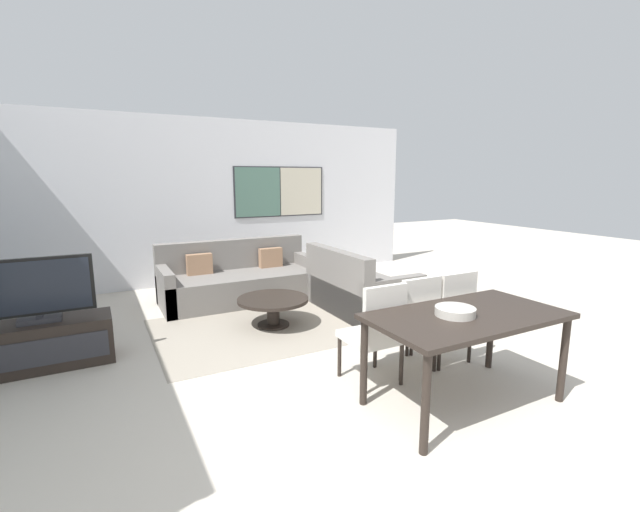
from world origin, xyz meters
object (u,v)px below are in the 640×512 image
(coffee_table, at_px, (273,305))
(dining_chair_left, at_px, (376,330))
(dining_table, at_px, (467,323))
(dining_chair_right, at_px, (448,313))
(television, at_px, (37,291))
(sofa_side, at_px, (357,291))
(fruit_bowl, at_px, (455,311))
(sofa_main, at_px, (240,281))
(dining_chair_centre, at_px, (412,319))
(tv_console, at_px, (43,344))

(coffee_table, distance_m, dining_chair_left, 1.87)
(dining_table, distance_m, dining_chair_right, 0.81)
(coffee_table, xyz_separation_m, dining_chair_right, (1.13, -1.78, 0.24))
(television, distance_m, sofa_side, 3.67)
(dining_chair_left, distance_m, dining_chair_right, 0.90)
(dining_chair_right, bearing_deg, fruit_bowl, -131.90)
(coffee_table, relative_size, dining_table, 0.55)
(television, relative_size, fruit_bowl, 3.14)
(dining_chair_left, bearing_deg, dining_table, -52.96)
(television, xyz_separation_m, sofa_main, (2.39, 1.38, -0.49))
(dining_table, distance_m, dining_chair_left, 0.76)
(dining_chair_right, bearing_deg, sofa_main, 109.86)
(dining_chair_centre, distance_m, dining_chair_right, 0.45)
(coffee_table, bearing_deg, tv_console, -179.10)
(television, relative_size, coffee_table, 1.12)
(dining_chair_right, bearing_deg, television, 153.64)
(dining_table, distance_m, fruit_bowl, 0.17)
(tv_console, distance_m, dining_chair_left, 3.20)
(sofa_side, height_order, coffee_table, sofa_side)
(television, distance_m, dining_chair_left, 3.19)
(tv_console, relative_size, dining_table, 0.77)
(tv_console, height_order, television, television)
(dining_chair_right, height_order, fruit_bowl, dining_chair_right)
(dining_chair_left, bearing_deg, dining_chair_right, 3.47)
(television, bearing_deg, dining_table, -37.91)
(tv_console, height_order, dining_table, dining_table)
(fruit_bowl, bearing_deg, tv_console, 141.11)
(dining_chair_centre, bearing_deg, dining_table, -90.00)
(sofa_side, bearing_deg, dining_chair_left, 151.62)
(television, relative_size, sofa_side, 0.64)
(dining_chair_right, bearing_deg, dining_chair_centre, 178.83)
(dining_table, relative_size, dining_chair_centre, 1.69)
(television, xyz_separation_m, dining_chair_right, (3.52, -1.75, -0.25))
(dining_table, height_order, fruit_bowl, fruit_bowl)
(coffee_table, height_order, dining_chair_right, dining_chair_right)
(sofa_side, relative_size, dining_chair_centre, 1.63)
(dining_chair_left, distance_m, dining_chair_centre, 0.45)
(sofa_side, distance_m, dining_table, 2.56)
(dining_chair_left, relative_size, dining_chair_centre, 1.00)
(television, height_order, sofa_side, television)
(tv_console, relative_size, dining_chair_right, 1.31)
(television, relative_size, dining_chair_centre, 1.04)
(dining_chair_centre, bearing_deg, coffee_table, 110.97)
(tv_console, distance_m, dining_chair_centre, 3.54)
(coffee_table, relative_size, dining_chair_centre, 0.93)
(dining_table, bearing_deg, dining_chair_right, 55.34)
(tv_console, distance_m, dining_chair_right, 3.94)
(television, xyz_separation_m, dining_chair_left, (2.63, -1.80, -0.25))
(dining_chair_left, relative_size, dining_chair_right, 1.00)
(sofa_side, distance_m, fruit_bowl, 2.60)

